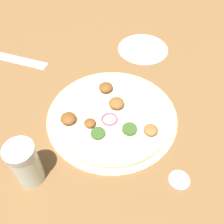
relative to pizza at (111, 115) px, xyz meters
The scene contains 5 objects.
ground_plane 0.01m from the pizza, 94.33° to the right, with size 3.00×3.00×0.00m, color brown.
pizza is the anchor object (origin of this frame).
spice_jar 0.22m from the pizza, 118.40° to the left, with size 0.06×0.06×0.10m.
loose_cap 0.21m from the pizza, 155.78° to the right, with size 0.04×0.04×0.01m.
flour_patch 0.28m from the pizza, 35.33° to the right, with size 0.15×0.15×0.00m.
Camera 1 is at (-0.37, 0.10, 0.48)m, focal length 42.00 mm.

